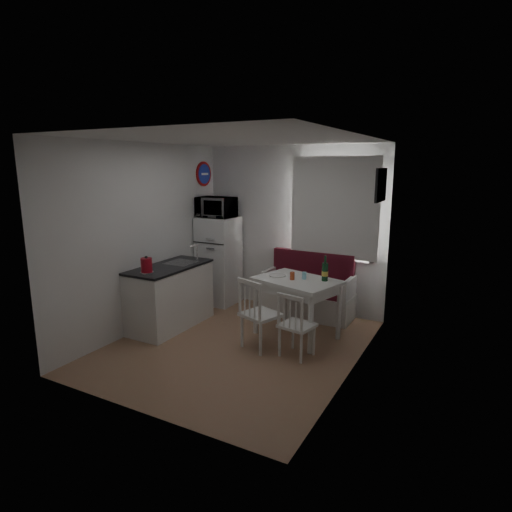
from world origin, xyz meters
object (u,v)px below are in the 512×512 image
(microwave, at_px, (216,207))
(fridge, at_px, (219,260))
(chair_left, at_px, (257,307))
(dining_table, at_px, (297,286))
(bench, at_px, (308,295))
(kettle, at_px, (147,265))
(wine_bottle, at_px, (325,268))
(chair_right, at_px, (295,319))
(kitchen_counter, at_px, (171,296))

(microwave, bearing_deg, fridge, 90.00)
(chair_left, height_order, fridge, fridge)
(dining_table, distance_m, fridge, 1.88)
(fridge, bearing_deg, microwave, -90.00)
(bench, xyz_separation_m, microwave, (-1.57, -0.16, 1.30))
(chair_left, relative_size, fridge, 0.37)
(bench, height_order, microwave, microwave)
(kettle, distance_m, wine_bottle, 2.33)
(chair_left, bearing_deg, chair_right, 21.15)
(chair_right, height_order, wine_bottle, wine_bottle)
(chair_right, bearing_deg, chair_left, -168.41)
(bench, relative_size, kettle, 5.92)
(chair_right, bearing_deg, kitchen_counter, -173.93)
(microwave, relative_size, kettle, 2.55)
(dining_table, height_order, chair_right, chair_right)
(wine_bottle, bearing_deg, bench, 124.19)
(chair_right, height_order, kettle, kettle)
(bench, height_order, wine_bottle, wine_bottle)
(chair_right, bearing_deg, dining_table, 121.24)
(chair_left, relative_size, kettle, 2.35)
(kitchen_counter, distance_m, fridge, 1.27)
(chair_right, bearing_deg, bench, 115.55)
(microwave, bearing_deg, dining_table, -21.73)
(kitchen_counter, height_order, dining_table, kitchen_counter)
(bench, xyz_separation_m, kettle, (-1.54, -1.87, 0.69))
(microwave, height_order, kettle, microwave)
(bench, distance_m, wine_bottle, 1.11)
(dining_table, height_order, wine_bottle, wine_bottle)
(bench, relative_size, chair_left, 2.51)
(chair_right, bearing_deg, wine_bottle, 92.75)
(dining_table, bearing_deg, microwave, 174.09)
(kitchen_counter, bearing_deg, fridge, 89.10)
(fridge, bearing_deg, kitchen_counter, -90.90)
(chair_left, bearing_deg, fridge, 156.34)
(kitchen_counter, xyz_separation_m, kettle, (0.05, -0.51, 0.56))
(dining_table, bearing_deg, chair_right, -53.26)
(kitchen_counter, relative_size, dining_table, 1.07)
(fridge, bearing_deg, kettle, -89.02)
(bench, relative_size, dining_table, 1.11)
(kitchen_counter, height_order, chair_right, kitchen_counter)
(dining_table, relative_size, chair_left, 2.26)
(dining_table, distance_m, kettle, 2.00)
(kitchen_counter, bearing_deg, wine_bottle, 16.11)
(chair_left, bearing_deg, kitchen_counter, -166.20)
(kitchen_counter, bearing_deg, chair_right, -4.24)
(dining_table, relative_size, wine_bottle, 3.65)
(microwave, bearing_deg, kitchen_counter, -90.94)
(chair_left, bearing_deg, microwave, 157.38)
(chair_left, relative_size, microwave, 0.92)
(kitchen_counter, distance_m, chair_left, 1.51)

